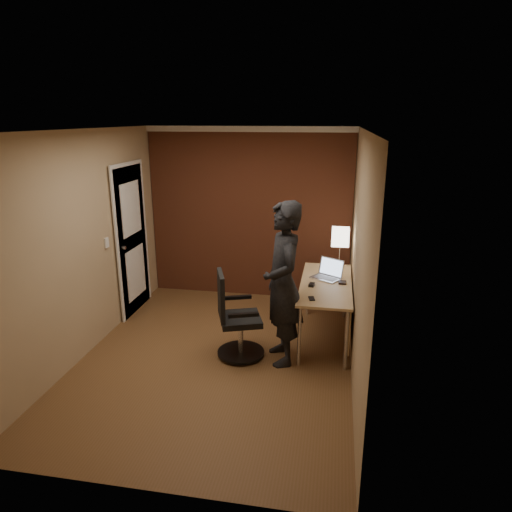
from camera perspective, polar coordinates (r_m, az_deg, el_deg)
name	(u,v)px	position (r m, az deg, el deg)	size (l,w,h in m)	color
room	(224,211)	(6.36, -3.98, 5.60)	(4.00, 4.00, 4.00)	brown
desk	(332,293)	(5.54, 9.45, -4.61)	(0.60, 1.50, 0.73)	tan
desk_lamp	(340,237)	(5.93, 10.50, 2.31)	(0.22, 0.22, 0.54)	silver
laptop	(328,273)	(5.65, 9.03, -2.08)	(0.42, 0.39, 0.23)	silver
mouse	(312,285)	(5.37, 6.98, -3.59)	(0.06, 0.10, 0.03)	black
phone	(312,298)	(5.00, 6.96, -5.29)	(0.06, 0.12, 0.01)	black
wallet	(342,282)	(5.51, 10.75, -3.26)	(0.09, 0.11, 0.02)	black
office_chair	(235,321)	(5.16, -2.65, -8.09)	(0.57, 0.62, 0.99)	black
person	(283,284)	(4.91, 3.38, -3.52)	(0.66, 0.43, 1.80)	black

